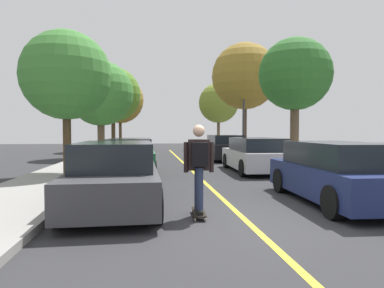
# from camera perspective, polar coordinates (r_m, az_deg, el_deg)

# --- Properties ---
(ground) EXTENTS (80.00, 80.00, 0.00)m
(ground) POSITION_cam_1_polar(r_m,az_deg,el_deg) (6.61, 8.77, -12.31)
(ground) COLOR #2D2D30
(center_line) EXTENTS (0.12, 39.20, 0.01)m
(center_line) POSITION_cam_1_polar(r_m,az_deg,el_deg) (10.43, 2.71, -6.92)
(center_line) COLOR gold
(center_line) RESTS_ON ground
(parked_car_left_nearest) EXTENTS (1.94, 4.20, 1.41)m
(parked_car_left_nearest) POSITION_cam_1_polar(r_m,az_deg,el_deg) (7.61, -12.62, -5.07)
(parked_car_left_nearest) COLOR #38383D
(parked_car_left_nearest) RESTS_ON ground
(parked_car_left_near) EXTENTS (1.95, 4.45, 1.37)m
(parked_car_left_near) POSITION_cam_1_polar(r_m,az_deg,el_deg) (13.33, -10.24, -2.01)
(parked_car_left_near) COLOR #1E5B33
(parked_car_left_near) RESTS_ON ground
(parked_car_right_nearest) EXTENTS (1.93, 4.29, 1.39)m
(parked_car_right_nearest) POSITION_cam_1_polar(r_m,az_deg,el_deg) (8.54, 22.86, -4.43)
(parked_car_right_nearest) COLOR navy
(parked_car_right_nearest) RESTS_ON ground
(parked_car_right_near) EXTENTS (2.02, 4.57, 1.38)m
(parked_car_right_near) POSITION_cam_1_polar(r_m,az_deg,el_deg) (14.13, 10.41, -1.78)
(parked_car_right_near) COLOR #B7B7BC
(parked_car_right_near) RESTS_ON ground
(parked_car_right_far) EXTENTS (1.99, 4.06, 1.43)m
(parked_car_right_far) POSITION_cam_1_polar(r_m,az_deg,el_deg) (19.50, 5.48, -0.63)
(parked_car_right_far) COLOR black
(parked_car_right_far) RESTS_ON ground
(street_tree_left_nearest) EXTENTS (3.15, 3.15, 5.06)m
(street_tree_left_nearest) POSITION_cam_1_polar(r_m,az_deg,el_deg) (13.18, -20.14, 10.60)
(street_tree_left_nearest) COLOR #4C3823
(street_tree_left_nearest) RESTS_ON sidewalk_left
(street_tree_left_near) EXTENTS (3.94, 3.94, 5.77)m
(street_tree_left_near) POSITION_cam_1_polar(r_m,az_deg,el_deg) (21.78, -14.90, 8.06)
(street_tree_left_near) COLOR brown
(street_tree_left_near) RESTS_ON sidewalk_left
(street_tree_left_far) EXTENTS (4.46, 4.46, 6.72)m
(street_tree_left_far) POSITION_cam_1_polar(r_m,az_deg,el_deg) (28.99, -12.96, 7.98)
(street_tree_left_far) COLOR #3D2D1E
(street_tree_left_far) RESTS_ON sidewalk_left
(street_tree_left_farthest) EXTENTS (4.73, 4.73, 7.05)m
(street_tree_left_farthest) POSITION_cam_1_polar(r_m,az_deg,el_deg) (35.82, -11.84, 7.17)
(street_tree_left_farthest) COLOR #4C3823
(street_tree_left_farthest) RESTS_ON sidewalk_left
(street_tree_right_nearest) EXTENTS (3.20, 3.20, 5.64)m
(street_tree_right_nearest) POSITION_cam_1_polar(r_m,az_deg,el_deg) (16.17, 16.73, 10.93)
(street_tree_right_nearest) COLOR brown
(street_tree_right_nearest) RESTS_ON sidewalk_right
(street_tree_right_near) EXTENTS (4.47, 4.47, 7.45)m
(street_tree_right_near) POSITION_cam_1_polar(r_m,az_deg,el_deg) (23.88, 8.75, 11.02)
(street_tree_right_near) COLOR #4C3823
(street_tree_right_near) RESTS_ON sidewalk_right
(street_tree_right_far) EXTENTS (3.70, 3.70, 5.98)m
(street_tree_right_far) POSITION_cam_1_polar(r_m,az_deg,el_deg) (32.29, 4.42, 6.78)
(street_tree_right_far) COLOR brown
(street_tree_right_far) RESTS_ON sidewalk_right
(fire_hydrant) EXTENTS (0.20, 0.20, 0.70)m
(fire_hydrant) POSITION_cam_1_polar(r_m,az_deg,el_deg) (13.73, -16.45, -2.80)
(fire_hydrant) COLOR #B2140F
(fire_hydrant) RESTS_ON sidewalk_left
(streetlamp) EXTENTS (0.36, 0.24, 5.21)m
(streetlamp) POSITION_cam_1_polar(r_m,az_deg,el_deg) (22.27, 8.58, 5.98)
(streetlamp) COLOR #38383D
(streetlamp) RESTS_ON sidewalk_right
(skateboard) EXTENTS (0.27, 0.85, 0.10)m
(skateboard) POSITION_cam_1_polar(r_m,az_deg,el_deg) (6.75, 1.13, -11.22)
(skateboard) COLOR black
(skateboard) RESTS_ON ground
(skateboarder) EXTENTS (0.58, 0.70, 1.67)m
(skateboarder) POSITION_cam_1_polar(r_m,az_deg,el_deg) (6.56, 1.17, -3.12)
(skateboarder) COLOR black
(skateboarder) RESTS_ON skateboard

